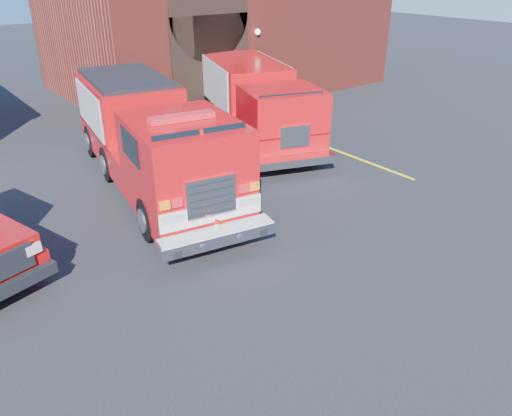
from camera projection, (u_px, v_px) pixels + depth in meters
ground at (225, 240)px, 11.69m from camera, size 100.00×100.00×0.00m
parking_stripe_near at (376, 165)px, 15.94m from camera, size 0.12×3.00×0.01m
parking_stripe_mid at (311, 141)px, 18.07m from camera, size 0.12×3.00×0.01m
parking_stripe_far at (261, 122)px, 20.21m from camera, size 0.12×3.00×0.01m
fire_engine at (150, 137)px, 13.91m from camera, size 3.96×9.33×2.78m
secondary_truck at (255, 100)px, 17.88m from camera, size 4.87×8.23×2.55m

